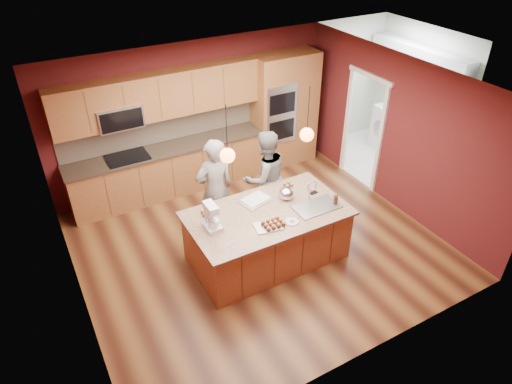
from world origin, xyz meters
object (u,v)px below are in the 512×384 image
person_left (215,190)px  mixing_bowl (286,194)px  person_right (265,178)px  island (268,235)px  stand_mixer (212,218)px

person_left → mixing_bowl: bearing=136.8°
person_left → mixing_bowl: (0.86, -0.75, 0.08)m
person_left → person_right: size_ratio=1.06×
island → stand_mixer: 1.07m
island → person_right: (0.47, 0.92, 0.39)m
island → person_left: bearing=115.9°
island → person_left: 1.12m
person_left → stand_mixer: bearing=60.6°
island → stand_mixer: stand_mixer is taller
stand_mixer → mixing_bowl: 1.31m
person_left → island: bearing=113.6°
stand_mixer → mixing_bowl: stand_mixer is taller
person_right → stand_mixer: (-1.36, -0.86, 0.21)m
island → person_right: person_right is taller
island → person_left: (-0.45, 0.92, 0.44)m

